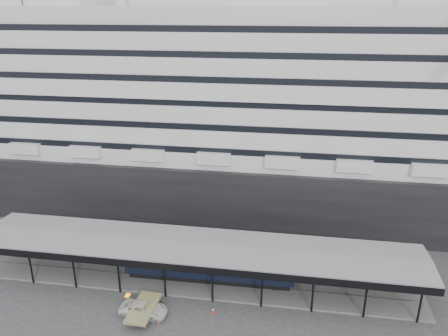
{
  "coord_description": "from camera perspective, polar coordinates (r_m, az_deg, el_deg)",
  "views": [
    {
      "loc": [
        11.04,
        -41.34,
        33.1
      ],
      "look_at": [
        3.12,
        8.0,
        14.33
      ],
      "focal_mm": 35.0,
      "sensor_mm": 36.0,
      "label": 1
    }
  ],
  "objects": [
    {
      "name": "traffic_cone_left",
      "position": [
        51.65,
        -8.52,
        -19.08
      ],
      "size": [
        0.37,
        0.37,
        0.65
      ],
      "rotation": [
        0.0,
        0.0,
        -0.1
      ],
      "color": "#FB4B0D",
      "rests_on": "ground"
    },
    {
      "name": "port_truck",
      "position": [
        52.68,
        -10.45,
        -17.7
      ],
      "size": [
        5.54,
        2.71,
        1.51
      ],
      "primitive_type": "imported",
      "rotation": [
        0.0,
        0.0,
        1.53
      ],
      "color": "silver",
      "rests_on": "ground"
    },
    {
      "name": "pullman_carriage",
      "position": [
        56.29,
        -1.97,
        -12.29
      ],
      "size": [
        21.41,
        3.1,
        20.98
      ],
      "rotation": [
        0.0,
        0.0,
        0.02
      ],
      "color": "black",
      "rests_on": "ground"
    },
    {
      "name": "traffic_cone_mid",
      "position": [
        52.58,
        -10.66,
        -18.38
      ],
      "size": [
        0.39,
        0.39,
        0.68
      ],
      "rotation": [
        0.0,
        0.0,
        0.13
      ],
      "color": "#F3500D",
      "rests_on": "ground"
    },
    {
      "name": "ground",
      "position": [
        54.1,
        -4.83,
        -17.22
      ],
      "size": [
        200.0,
        200.0,
        0.0
      ],
      "primitive_type": "plane",
      "color": "#363639",
      "rests_on": "ground"
    },
    {
      "name": "cruise_ship",
      "position": [
        75.61,
        0.59,
        9.34
      ],
      "size": [
        130.0,
        30.0,
        43.9
      ],
      "color": "black",
      "rests_on": "ground"
    },
    {
      "name": "platform_canopy",
      "position": [
        56.7,
        -3.68,
        -12.29
      ],
      "size": [
        56.0,
        9.18,
        5.3
      ],
      "color": "slate",
      "rests_on": "ground"
    },
    {
      "name": "traffic_cone_right",
      "position": [
        52.42,
        -1.46,
        -18.07
      ],
      "size": [
        0.41,
        0.41,
        0.73
      ],
      "rotation": [
        0.0,
        0.0,
        -0.11
      ],
      "color": "red",
      "rests_on": "ground"
    }
  ]
}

